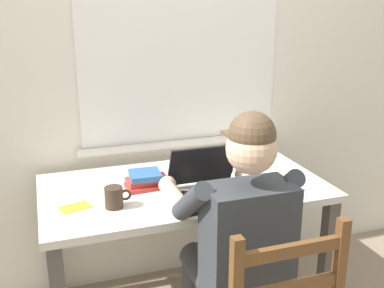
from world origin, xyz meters
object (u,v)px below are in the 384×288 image
(landscape_photo_print, at_px, (75,207))
(seated_person, at_px, (236,237))
(coffee_mug_dark, at_px, (114,197))
(book_stack_main, at_px, (147,180))
(laptop, at_px, (210,185))
(computer_mouse, at_px, (262,193))
(desk, at_px, (184,203))
(coffee_mug_white, at_px, (213,164))

(landscape_photo_print, bearing_deg, seated_person, -46.33)
(coffee_mug_dark, bearing_deg, book_stack_main, 43.94)
(laptop, bearing_deg, computer_mouse, -20.49)
(desk, bearing_deg, coffee_mug_dark, -157.77)
(coffee_mug_dark, bearing_deg, laptop, -1.98)
(desk, relative_size, book_stack_main, 6.53)
(desk, bearing_deg, book_stack_main, 170.86)
(seated_person, distance_m, coffee_mug_dark, 0.55)
(landscape_photo_print, bearing_deg, book_stack_main, 3.22)
(seated_person, height_order, coffee_mug_white, seated_person)
(computer_mouse, distance_m, landscape_photo_print, 0.84)
(desk, xyz_separation_m, computer_mouse, (0.30, -0.25, 0.12))
(laptop, bearing_deg, coffee_mug_dark, 178.02)
(desk, distance_m, coffee_mug_white, 0.27)
(coffee_mug_dark, height_order, book_stack_main, coffee_mug_dark)
(computer_mouse, height_order, landscape_photo_print, computer_mouse)
(coffee_mug_white, bearing_deg, desk, -150.04)
(desk, bearing_deg, laptop, -66.51)
(coffee_mug_white, bearing_deg, book_stack_main, -167.35)
(computer_mouse, height_order, coffee_mug_white, coffee_mug_white)
(coffee_mug_white, xyz_separation_m, coffee_mug_dark, (-0.56, -0.26, 0.00))
(coffee_mug_dark, bearing_deg, coffee_mug_white, 25.06)
(computer_mouse, distance_m, coffee_mug_dark, 0.67)
(desk, bearing_deg, coffee_mug_white, 29.96)
(laptop, bearing_deg, book_stack_main, 142.47)
(computer_mouse, distance_m, coffee_mug_white, 0.38)
(seated_person, height_order, book_stack_main, seated_person)
(desk, relative_size, coffee_mug_dark, 11.68)
(coffee_mug_dark, bearing_deg, desk, 22.23)
(landscape_photo_print, bearing_deg, computer_mouse, -26.95)
(coffee_mug_white, distance_m, coffee_mug_dark, 0.62)
(desk, bearing_deg, seated_person, -79.50)
(desk, distance_m, book_stack_main, 0.23)
(seated_person, bearing_deg, book_stack_main, 118.89)
(coffee_mug_white, bearing_deg, laptop, -114.36)
(book_stack_main, bearing_deg, coffee_mug_white, 12.65)
(laptop, distance_m, coffee_mug_white, 0.30)
(landscape_photo_print, bearing_deg, desk, -6.18)
(coffee_mug_white, bearing_deg, computer_mouse, -74.16)
(desk, relative_size, seated_person, 1.11)
(laptop, relative_size, coffee_mug_white, 2.76)
(desk, bearing_deg, computer_mouse, -39.75)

